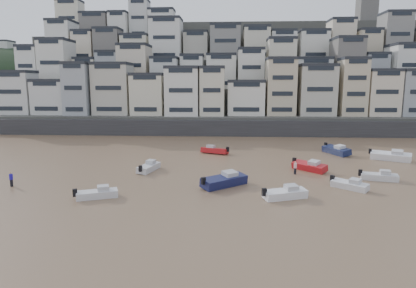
# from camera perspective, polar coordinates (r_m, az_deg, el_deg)

# --- Properties ---
(harbor_wall) EXTENTS (140.00, 3.00, 3.50)m
(harbor_wall) POSITION_cam_1_polar(r_m,az_deg,el_deg) (83.37, 5.01, 2.48)
(harbor_wall) COLOR #38383A
(harbor_wall) RESTS_ON ground
(hillside) EXTENTS (141.04, 66.00, 50.00)m
(hillside) POSITION_cam_1_polar(r_m,az_deg,el_deg) (122.75, 6.76, 10.01)
(hillside) COLOR #4C4C47
(hillside) RESTS_ON ground
(boat_a) EXTENTS (5.35, 3.32, 1.39)m
(boat_a) POSITION_cam_1_polar(r_m,az_deg,el_deg) (39.77, 11.79, -7.26)
(boat_a) COLOR white
(boat_a) RESTS_ON ground
(boat_b) EXTENTS (4.31, 4.08, 1.22)m
(boat_b) POSITION_cam_1_polar(r_m,az_deg,el_deg) (45.23, 20.97, -5.75)
(boat_b) COLOR silver
(boat_b) RESTS_ON ground
(boat_c) EXTENTS (6.20, 5.68, 1.73)m
(boat_c) POSITION_cam_1_polar(r_m,az_deg,el_deg) (43.36, 2.51, -5.41)
(boat_c) COLOR #161A45
(boat_c) RESTS_ON ground
(boat_d) EXTENTS (4.93, 2.59, 1.28)m
(boat_d) POSITION_cam_1_polar(r_m,az_deg,el_deg) (50.64, 24.87, -4.37)
(boat_d) COLOR silver
(boat_d) RESTS_ON ground
(boat_e) EXTENTS (4.93, 5.06, 1.45)m
(boat_e) POSITION_cam_1_polar(r_m,az_deg,el_deg) (52.61, 15.33, -3.21)
(boat_e) COLOR #AC151B
(boat_e) RESTS_ON ground
(boat_f) EXTENTS (2.84, 5.24, 1.36)m
(boat_f) POSITION_cam_1_polar(r_m,az_deg,el_deg) (51.28, -9.10, -3.36)
(boat_f) COLOR silver
(boat_f) RESTS_ON ground
(boat_g) EXTENTS (6.53, 4.65, 1.71)m
(boat_g) POSITION_cam_1_polar(r_m,az_deg,el_deg) (63.81, 26.31, -1.53)
(boat_g) COLOR silver
(boat_g) RESTS_ON ground
(boat_h) EXTENTS (5.34, 3.52, 1.39)m
(boat_h) POSITION_cam_1_polar(r_m,az_deg,el_deg) (62.82, 1.02, -0.83)
(boat_h) COLOR #AF1519
(boat_h) RESTS_ON ground
(boat_i) EXTENTS (4.16, 6.37, 1.66)m
(boat_i) POSITION_cam_1_polar(r_m,az_deg,el_deg) (65.77, 19.13, -0.77)
(boat_i) COLOR #131B3E
(boat_i) RESTS_ON ground
(boat_j) EXTENTS (4.83, 3.11, 1.26)m
(boat_j) POSITION_cam_1_polar(r_m,az_deg,el_deg) (40.81, -16.70, -7.13)
(boat_j) COLOR silver
(boat_j) RESTS_ON ground
(person_blue) EXTENTS (0.44, 0.44, 1.74)m
(person_blue) POSITION_cam_1_polar(r_m,az_deg,el_deg) (48.98, -28.02, -4.79)
(person_blue) COLOR #2115A3
(person_blue) RESTS_ON ground
(person_pink) EXTENTS (0.44, 0.44, 1.74)m
(person_pink) POSITION_cam_1_polar(r_m,az_deg,el_deg) (50.16, 13.27, -3.57)
(person_pink) COLOR #F3ABAF
(person_pink) RESTS_ON ground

